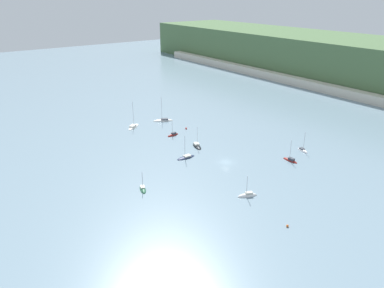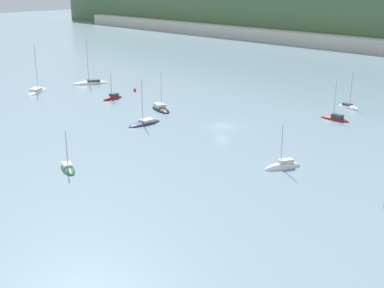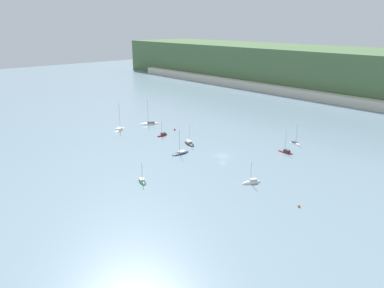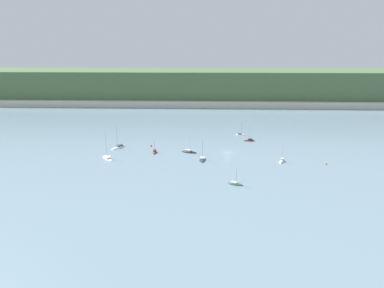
# 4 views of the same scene
# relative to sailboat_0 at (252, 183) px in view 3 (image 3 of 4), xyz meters

# --- Properties ---
(ground_plane) EXTENTS (600.00, 600.00, 0.00)m
(ground_plane) POSITION_rel_sailboat_0_xyz_m (-20.21, 9.70, -0.11)
(ground_plane) COLOR slate
(shore_town_strip) EXTENTS (371.70, 6.00, 4.65)m
(shore_town_strip) POSITION_rel_sailboat_0_xyz_m (-20.21, 114.43, 2.22)
(shore_town_strip) COLOR beige
(shore_town_strip) RESTS_ON ground_plane
(sailboat_0) EXTENTS (3.57, 5.73, 7.11)m
(sailboat_0) POSITION_rel_sailboat_0_xyz_m (0.00, 0.00, 0.00)
(sailboat_0) COLOR white
(sailboat_0) RESTS_ON ground_plane
(sailboat_1) EXTENTS (2.47, 6.90, 8.73)m
(sailboat_1) POSITION_rel_sailboat_0_xyz_m (-30.88, 0.89, -0.02)
(sailboat_1) COLOR #232D4C
(sailboat_1) RESTS_ON ground_plane
(sailboat_2) EXTENTS (7.17, 4.35, 8.33)m
(sailboat_2) POSITION_rel_sailboat_0_xyz_m (-36.64, 9.79, 0.02)
(sailboat_2) COLOR black
(sailboat_2) RESTS_ON ground_plane
(sailboat_3) EXTENTS (5.46, 3.34, 6.26)m
(sailboat_3) POSITION_rel_sailboat_0_xyz_m (-20.23, -21.59, -0.03)
(sailboat_3) COLOR #2D6647
(sailboat_3) RESTS_ON ground_plane
(sailboat_4) EXTENTS (6.32, 8.89, 11.62)m
(sailboat_4) POSITION_rel_sailboat_0_xyz_m (-68.35, 15.02, -0.02)
(sailboat_4) COLOR white
(sailboat_4) RESTS_ON ground_plane
(sailboat_5) EXTENTS (5.77, 1.80, 7.93)m
(sailboat_5) POSITION_rel_sailboat_0_xyz_m (-8.52, 27.71, 0.04)
(sailboat_5) COLOR maroon
(sailboat_5) RESTS_ON ground_plane
(sailboat_6) EXTENTS (5.38, 3.05, 7.87)m
(sailboat_6) POSITION_rel_sailboat_0_xyz_m (-11.58, 37.85, -0.02)
(sailboat_6) COLOR silver
(sailboat_6) RESTS_ON ground_plane
(sailboat_7) EXTENTS (2.04, 5.22, 6.52)m
(sailboat_7) POSITION_rel_sailboat_0_xyz_m (-51.14, 8.91, 0.01)
(sailboat_7) COLOR maroon
(sailboat_7) RESTS_ON ground_plane
(sailboat_8) EXTENTS (7.11, 8.15, 11.54)m
(sailboat_8) POSITION_rel_sailboat_0_xyz_m (-68.78, 0.84, 0.01)
(sailboat_8) COLOR white
(sailboat_8) RESTS_ON ground_plane
(mooring_buoy_0) EXTENTS (0.61, 0.61, 0.61)m
(mooring_buoy_0) POSITION_rel_sailboat_0_xyz_m (16.20, -2.31, 0.20)
(mooring_buoy_0) COLOR orange
(mooring_buoy_0) RESTS_ON ground_plane
(mooring_buoy_1) EXTENTS (0.71, 0.71, 0.71)m
(mooring_buoy_1) POSITION_rel_sailboat_0_xyz_m (-54.07, 17.25, 0.25)
(mooring_buoy_1) COLOR red
(mooring_buoy_1) RESTS_ON ground_plane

